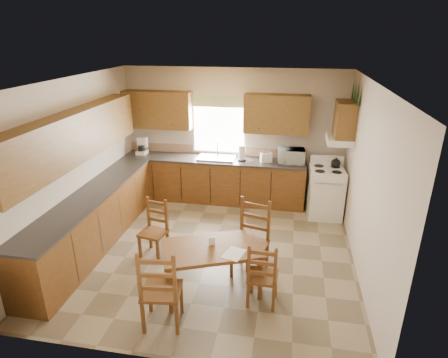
% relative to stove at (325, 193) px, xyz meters
% --- Properties ---
extents(floor, '(4.50, 4.50, 0.00)m').
position_rel_stove_xyz_m(floor, '(-1.88, -1.63, -0.47)').
color(floor, '#827358').
rests_on(floor, ground).
extents(ceiling, '(4.50, 4.50, 0.00)m').
position_rel_stove_xyz_m(ceiling, '(-1.88, -1.63, 2.23)').
color(ceiling, olive).
rests_on(ceiling, floor).
extents(wall_left, '(4.50, 4.50, 0.00)m').
position_rel_stove_xyz_m(wall_left, '(-4.13, -1.63, 0.88)').
color(wall_left, beige).
rests_on(wall_left, floor).
extents(wall_right, '(4.50, 4.50, 0.00)m').
position_rel_stove_xyz_m(wall_right, '(0.37, -1.63, 0.88)').
color(wall_right, beige).
rests_on(wall_right, floor).
extents(wall_back, '(4.50, 4.50, 0.00)m').
position_rel_stove_xyz_m(wall_back, '(-1.88, 0.62, 0.88)').
color(wall_back, beige).
rests_on(wall_back, floor).
extents(wall_front, '(4.50, 4.50, 0.00)m').
position_rel_stove_xyz_m(wall_front, '(-1.88, -3.88, 0.88)').
color(wall_front, beige).
rests_on(wall_front, floor).
extents(lower_cab_back, '(3.75, 0.60, 0.88)m').
position_rel_stove_xyz_m(lower_cab_back, '(-2.25, 0.32, -0.03)').
color(lower_cab_back, brown).
rests_on(lower_cab_back, floor).
extents(lower_cab_left, '(0.60, 3.60, 0.88)m').
position_rel_stove_xyz_m(lower_cab_left, '(-3.83, -1.78, -0.03)').
color(lower_cab_left, brown).
rests_on(lower_cab_left, floor).
extents(counter_back, '(3.75, 0.63, 0.04)m').
position_rel_stove_xyz_m(counter_back, '(-2.25, 0.32, 0.43)').
color(counter_back, '#35302F').
rests_on(counter_back, lower_cab_back).
extents(counter_left, '(0.63, 3.60, 0.04)m').
position_rel_stove_xyz_m(counter_left, '(-3.83, -1.78, 0.43)').
color(counter_left, '#35302F').
rests_on(counter_left, lower_cab_left).
extents(backsplash, '(3.75, 0.01, 0.18)m').
position_rel_stove_xyz_m(backsplash, '(-2.25, 0.61, 0.54)').
color(backsplash, '#99755C').
rests_on(backsplash, counter_back).
extents(upper_cab_back_left, '(1.41, 0.33, 0.75)m').
position_rel_stove_xyz_m(upper_cab_back_left, '(-3.43, 0.46, 1.39)').
color(upper_cab_back_left, brown).
rests_on(upper_cab_back_left, wall_back).
extents(upper_cab_back_right, '(1.25, 0.33, 0.75)m').
position_rel_stove_xyz_m(upper_cab_back_right, '(-1.02, 0.46, 1.39)').
color(upper_cab_back_right, brown).
rests_on(upper_cab_back_right, wall_back).
extents(upper_cab_left, '(0.33, 3.60, 0.75)m').
position_rel_stove_xyz_m(upper_cab_left, '(-3.96, -1.78, 1.39)').
color(upper_cab_left, brown).
rests_on(upper_cab_left, wall_left).
extents(upper_cab_stove, '(0.33, 0.62, 0.62)m').
position_rel_stove_xyz_m(upper_cab_stove, '(0.20, 0.02, 1.43)').
color(upper_cab_stove, brown).
rests_on(upper_cab_stove, wall_right).
extents(range_hood, '(0.44, 0.62, 0.12)m').
position_rel_stove_xyz_m(range_hood, '(0.15, 0.02, 1.05)').
color(range_hood, white).
rests_on(range_hood, wall_right).
extents(window_frame, '(1.13, 0.02, 1.18)m').
position_rel_stove_xyz_m(window_frame, '(-2.18, 0.59, 1.08)').
color(window_frame, white).
rests_on(window_frame, wall_back).
extents(window_pane, '(1.05, 0.01, 1.10)m').
position_rel_stove_xyz_m(window_pane, '(-2.18, 0.59, 1.08)').
color(window_pane, white).
rests_on(window_pane, wall_back).
extents(window_valance, '(1.19, 0.01, 0.24)m').
position_rel_stove_xyz_m(window_valance, '(-2.18, 0.56, 1.58)').
color(window_valance, '#557C3E').
rests_on(window_valance, wall_back).
extents(sink_basin, '(0.75, 0.45, 0.04)m').
position_rel_stove_xyz_m(sink_basin, '(-2.18, 0.32, 0.47)').
color(sink_basin, silver).
rests_on(sink_basin, counter_back).
extents(pine_decal_a, '(0.22, 0.22, 0.36)m').
position_rel_stove_xyz_m(pine_decal_a, '(0.33, -0.30, 1.91)').
color(pine_decal_a, '#184119').
rests_on(pine_decal_a, wall_right).
extents(pine_decal_b, '(0.22, 0.22, 0.36)m').
position_rel_stove_xyz_m(pine_decal_b, '(0.33, 0.02, 1.95)').
color(pine_decal_b, '#184119').
rests_on(pine_decal_b, wall_right).
extents(pine_decal_c, '(0.22, 0.22, 0.36)m').
position_rel_stove_xyz_m(pine_decal_c, '(0.33, 0.34, 1.91)').
color(pine_decal_c, '#184119').
rests_on(pine_decal_c, wall_right).
extents(stove, '(0.67, 0.69, 0.93)m').
position_rel_stove_xyz_m(stove, '(0.00, 0.00, 0.00)').
color(stove, white).
rests_on(stove, floor).
extents(coffeemaker, '(0.27, 0.30, 0.35)m').
position_rel_stove_xyz_m(coffeemaker, '(-3.80, 0.36, 0.63)').
color(coffeemaker, white).
rests_on(coffeemaker, counter_back).
extents(paper_towel, '(0.16, 0.16, 0.31)m').
position_rel_stove_xyz_m(paper_towel, '(-1.66, 0.31, 0.61)').
color(paper_towel, white).
rests_on(paper_towel, counter_back).
extents(toaster, '(0.25, 0.21, 0.18)m').
position_rel_stove_xyz_m(toaster, '(-1.17, 0.32, 0.54)').
color(toaster, white).
rests_on(toaster, counter_back).
extents(microwave, '(0.50, 0.37, 0.29)m').
position_rel_stove_xyz_m(microwave, '(-0.69, 0.32, 0.60)').
color(microwave, white).
rests_on(microwave, counter_back).
extents(dining_table, '(1.48, 1.17, 0.69)m').
position_rel_stove_xyz_m(dining_table, '(-1.66, -2.63, -0.12)').
color(dining_table, brown).
rests_on(dining_table, floor).
extents(chair_near_left, '(0.51, 0.50, 1.09)m').
position_rel_stove_xyz_m(chair_near_left, '(-2.13, -3.33, 0.08)').
color(chair_near_left, brown).
rests_on(chair_near_left, floor).
extents(chair_near_right, '(0.40, 0.39, 0.92)m').
position_rel_stove_xyz_m(chair_near_right, '(-0.97, -2.73, -0.01)').
color(chair_near_right, brown).
rests_on(chair_near_right, floor).
extents(chair_far_left, '(0.45, 0.44, 0.92)m').
position_rel_stove_xyz_m(chair_far_left, '(-2.76, -1.92, -0.01)').
color(chair_far_left, brown).
rests_on(chair_far_left, floor).
extents(chair_far_right, '(0.56, 0.55, 1.12)m').
position_rel_stove_xyz_m(chair_far_right, '(-1.20, -2.15, 0.09)').
color(chair_far_right, brown).
rests_on(chair_far_right, floor).
extents(table_paper, '(0.31, 0.36, 0.00)m').
position_rel_stove_xyz_m(table_paper, '(-1.35, -2.73, 0.23)').
color(table_paper, white).
rests_on(table_paper, dining_table).
extents(table_card, '(0.09, 0.05, 0.11)m').
position_rel_stove_xyz_m(table_card, '(-1.67, -2.58, 0.29)').
color(table_card, white).
rests_on(table_card, dining_table).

